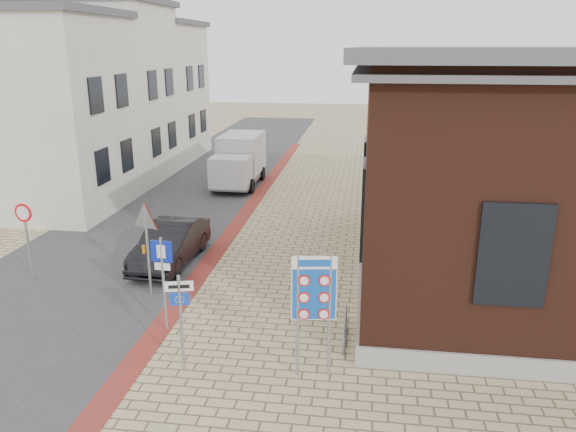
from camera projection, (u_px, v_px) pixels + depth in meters
The scene contains 16 objects.
ground at pixel (216, 381), 11.95m from camera, with size 120.00×120.00×0.00m, color tan.
road_strip at pixel (185, 194), 26.89m from camera, with size 7.00×60.00×0.02m, color #38383A.
curb_strip at pixel (233, 230), 21.69m from camera, with size 0.60×40.00×0.02m, color maroon.
brick_building at pixel (573, 165), 16.39m from camera, with size 13.00×13.00×6.80m.
townhouse_near at pixel (32, 112), 23.56m from camera, with size 7.40×6.40×8.30m.
townhouse_mid at pixel (97, 91), 29.13m from camera, with size 7.40×6.40×9.10m.
townhouse_far at pixel (142, 91), 34.93m from camera, with size 7.40×6.40×8.30m.
bike_rack at pixel (345, 328), 13.62m from camera, with size 0.08×1.80×0.60m.
sedan at pixel (171, 243), 18.26m from camera, with size 1.42×4.08×1.34m, color black.
box_truck at pixel (239, 160), 28.35m from camera, with size 2.09×4.82×2.52m.
border_sign at pixel (314, 291), 11.59m from camera, with size 0.94×0.18×2.76m.
essen_sign at pixel (180, 309), 11.92m from camera, with size 0.60×0.19×2.25m.
parking_sign at pixel (163, 268), 13.60m from camera, with size 0.54×0.07×2.45m.
yield_sign at pixel (146, 226), 15.47m from camera, with size 0.91×0.39×2.69m.
speed_sign at pixel (26, 229), 16.66m from camera, with size 0.57×0.09×2.41m.
bollard at pixel (145, 263), 16.93m from camera, with size 0.10×0.10×1.12m, color orange.
Camera 1 is at (2.96, -10.11, 6.84)m, focal length 35.00 mm.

